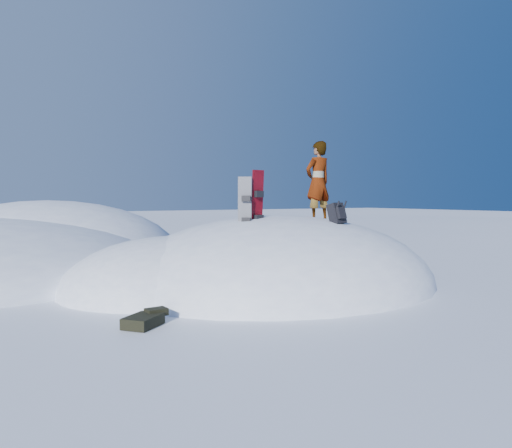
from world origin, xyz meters
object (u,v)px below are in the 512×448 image
snowboard_dark (245,212)px  backpack (337,214)px  person (318,182)px  snowboard_red (257,209)px

snowboard_dark → backpack: bearing=15.7°
backpack → person: bearing=58.1°
snowboard_red → snowboard_dark: (-0.33, -0.07, -0.06)m
snowboard_red → snowboard_dark: 0.34m
snowboard_dark → snowboard_red: bearing=50.2°
snowboard_red → backpack: snowboard_red is taller
backpack → person: size_ratio=0.27×
snowboard_dark → backpack: (1.76, -0.70, -0.04)m
snowboard_dark → person: person is taller
snowboard_dark → backpack: 1.89m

